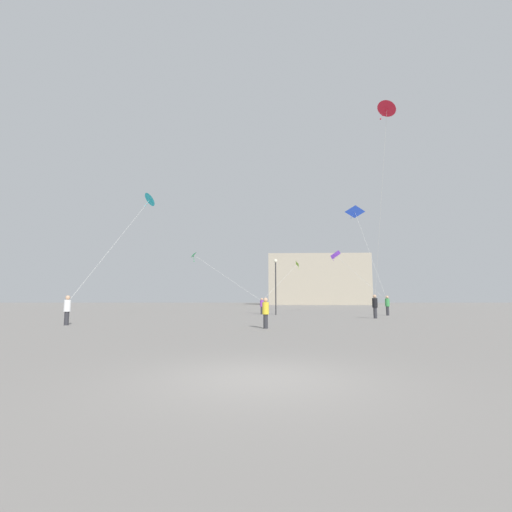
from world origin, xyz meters
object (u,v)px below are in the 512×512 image
(kite_lime_delta, at_px, (296,265))
(lamppost_east, at_px, (275,278))
(person_in_white, at_px, (66,309))
(kite_cyan_diamond, at_px, (149,200))
(kite_crimson_diamond, at_px, (386,110))
(building_left_hall, at_px, (316,280))
(person_in_green, at_px, (387,305))
(person_in_black, at_px, (374,305))
(person_in_purple, at_px, (261,305))
(kite_emerald_diamond, at_px, (194,256))
(kite_violet_delta, at_px, (335,255))
(kite_cobalt_delta, at_px, (354,213))
(person_in_yellow, at_px, (265,311))

(kite_lime_delta, xyz_separation_m, lamppost_east, (-3.15, -9.46, -2.11))
(person_in_white, height_order, kite_cyan_diamond, kite_cyan_diamond)
(kite_crimson_diamond, xyz_separation_m, kite_lime_delta, (-3.25, 22.85, -7.74))
(kite_lime_delta, distance_m, building_left_hall, 57.87)
(person_in_white, relative_size, building_left_hall, 0.06)
(kite_cyan_diamond, xyz_separation_m, building_left_hall, (26.25, 70.64, -3.28))
(person_in_green, bearing_deg, kite_crimson_diamond, -56.20)
(kite_cyan_diamond, relative_size, kite_lime_delta, 1.11)
(person_in_black, relative_size, kite_crimson_diamond, 0.15)
(kite_crimson_diamond, xyz_separation_m, kite_cyan_diamond, (-17.50, 8.82, -3.35))
(person_in_purple, height_order, building_left_hall, building_left_hall)
(kite_crimson_diamond, bearing_deg, kite_emerald_diamond, 134.14)
(person_in_black, distance_m, kite_violet_delta, 16.98)
(kite_crimson_diamond, bearing_deg, person_in_black, 81.44)
(person_in_white, xyz_separation_m, kite_cobalt_delta, (20.78, 13.73, 9.01))
(kite_crimson_diamond, xyz_separation_m, kite_emerald_diamond, (-14.61, 15.06, -7.49))
(building_left_hall, bearing_deg, person_in_purple, -104.23)
(kite_lime_delta, bearing_deg, building_left_hall, 78.04)
(person_in_white, relative_size, kite_lime_delta, 0.19)
(person_in_white, bearing_deg, kite_cobalt_delta, -119.32)
(kite_violet_delta, bearing_deg, kite_cobalt_delta, -90.59)
(person_in_purple, xyz_separation_m, kite_cobalt_delta, (9.23, -1.26, 9.06))
(kite_cyan_diamond, distance_m, kite_lime_delta, 20.48)
(person_in_purple, bearing_deg, kite_lime_delta, -7.14)
(kite_crimson_diamond, height_order, lamppost_east, kite_crimson_diamond)
(kite_cyan_diamond, xyz_separation_m, kite_emerald_diamond, (2.89, 6.24, -4.13))
(kite_cobalt_delta, distance_m, kite_cyan_diamond, 19.52)
(kite_crimson_diamond, relative_size, kite_emerald_diamond, 1.72)
(person_in_purple, distance_m, building_left_hall, 67.25)
(kite_crimson_diamond, height_order, building_left_hall, kite_crimson_diamond)
(kite_cyan_diamond, xyz_separation_m, kite_violet_delta, (19.10, 14.08, -3.14))
(person_in_green, height_order, kite_cyan_diamond, kite_cyan_diamond)
(kite_crimson_diamond, distance_m, kite_violet_delta, 23.86)
(kite_emerald_diamond, xyz_separation_m, building_left_hall, (23.36, 64.40, 0.85))
(person_in_black, height_order, kite_emerald_diamond, kite_emerald_diamond)
(person_in_white, xyz_separation_m, lamppost_east, (12.88, 13.85, 2.64))
(kite_cyan_diamond, height_order, kite_lime_delta, kite_cyan_diamond)
(kite_cyan_diamond, bearing_deg, person_in_green, 8.57)
(kite_lime_delta, bearing_deg, person_in_purple, -118.26)
(person_in_yellow, height_order, lamppost_east, lamppost_east)
(person_in_white, height_order, kite_cobalt_delta, kite_cobalt_delta)
(kite_emerald_diamond, relative_size, lamppost_east, 1.36)
(person_in_black, height_order, person_in_yellow, person_in_black)
(person_in_black, distance_m, person_in_green, 5.78)
(person_in_green, xyz_separation_m, kite_cyan_diamond, (-21.36, -3.22, 9.07))
(person_in_purple, xyz_separation_m, kite_cyan_diamond, (-9.77, -5.71, 9.18))
(person_in_white, distance_m, kite_cyan_diamond, 13.14)
(person_in_white, xyz_separation_m, kite_crimson_diamond, (19.27, 0.46, 12.48))
(person_in_purple, height_order, kite_lime_delta, kite_lime_delta)
(building_left_hall, bearing_deg, kite_emerald_diamond, -109.94)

